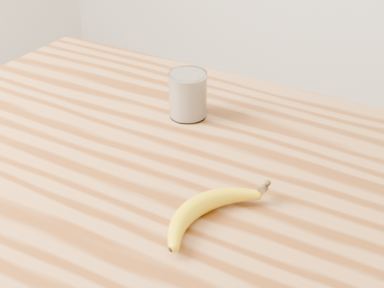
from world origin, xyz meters
The scene contains 3 objects.
table centered at (0.00, 0.00, 0.77)m, with size 1.20×0.80×0.90m.
smoothie_glass centered at (-0.06, 0.16, 0.95)m, with size 0.08×0.08×0.10m.
banana centered at (0.12, -0.11, 0.92)m, with size 0.10×0.27×0.03m, color #D5A306, non-canonical shape.
Camera 1 is at (0.45, -0.69, 1.44)m, focal length 50.00 mm.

